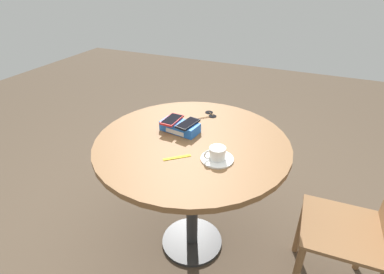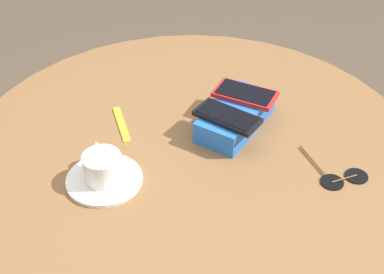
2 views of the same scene
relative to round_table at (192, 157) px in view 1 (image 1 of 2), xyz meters
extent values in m
plane|color=brown|center=(0.00, 0.00, -0.66)|extent=(8.00, 8.00, 0.00)
cylinder|color=#2D2D2D|center=(0.00, 0.00, -0.65)|extent=(0.38, 0.38, 0.02)
cylinder|color=#2D2D2D|center=(0.00, 0.00, -0.28)|extent=(0.07, 0.07, 0.72)
cylinder|color=brown|center=(0.00, 0.00, 0.09)|extent=(1.02, 1.02, 0.03)
cube|color=blue|center=(-0.10, 0.07, 0.14)|extent=(0.22, 0.13, 0.05)
cube|color=white|center=(-0.11, 0.01, 0.13)|extent=(0.11, 0.02, 0.02)
cube|color=red|center=(-0.15, 0.07, 0.17)|extent=(0.08, 0.14, 0.01)
cube|color=black|center=(-0.15, 0.07, 0.17)|extent=(0.07, 0.13, 0.00)
cube|color=black|center=(-0.05, 0.06, 0.17)|extent=(0.09, 0.15, 0.01)
cube|color=black|center=(-0.05, 0.06, 0.17)|extent=(0.08, 0.14, 0.00)
cylinder|color=white|center=(0.18, -0.12, 0.11)|extent=(0.16, 0.16, 0.01)
cylinder|color=white|center=(0.18, -0.12, 0.15)|extent=(0.08, 0.08, 0.06)
cylinder|color=olive|center=(0.18, -0.12, 0.17)|extent=(0.07, 0.07, 0.00)
torus|color=white|center=(0.15, -0.14, 0.15)|extent=(0.04, 0.04, 0.05)
cube|color=yellow|center=(0.00, -0.18, 0.11)|extent=(0.11, 0.10, 0.00)
cylinder|color=black|center=(-0.04, 0.35, 0.11)|extent=(0.05, 0.05, 0.00)
cylinder|color=black|center=(0.00, 0.31, 0.11)|extent=(0.05, 0.05, 0.00)
cylinder|color=brown|center=(-0.02, 0.33, 0.11)|extent=(0.04, 0.04, 0.00)
cylinder|color=brown|center=(-0.05, 0.26, 0.11)|extent=(0.07, 0.07, 0.00)
cube|color=brown|center=(0.80, 0.03, -0.23)|extent=(0.41, 0.41, 0.02)
cylinder|color=brown|center=(0.62, 0.20, -0.45)|extent=(0.04, 0.04, 0.42)
cylinder|color=brown|center=(0.97, 0.21, -0.45)|extent=(0.04, 0.04, 0.42)
camera|label=1|loc=(0.54, -1.23, 0.91)|focal=28.00mm
camera|label=2|loc=(0.84, 0.37, 0.86)|focal=50.00mm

